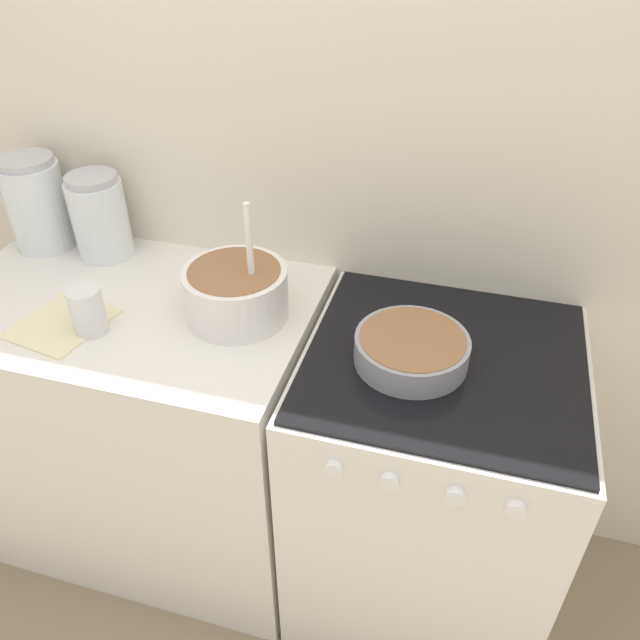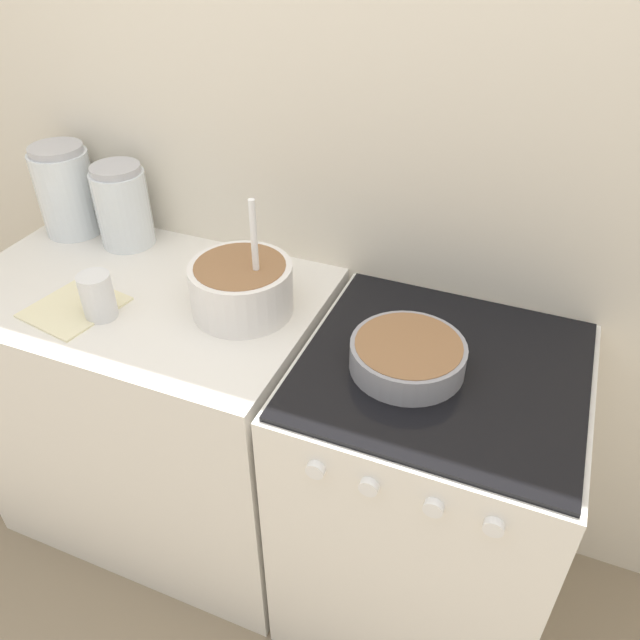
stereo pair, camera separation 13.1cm
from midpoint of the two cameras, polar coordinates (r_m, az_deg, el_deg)
ground_plane at (r=2.03m, az=-2.87°, el=-27.07°), size 12.00×12.00×0.00m
wall_back at (r=1.63m, az=5.63°, el=14.23°), size 4.95×0.05×2.40m
countertop_cabinet at (r=1.98m, az=-12.42°, el=-8.16°), size 0.97×0.63×0.89m
stove at (r=1.77m, az=11.66°, el=-15.35°), size 0.65×0.64×0.89m
mixing_bowl at (r=1.54m, az=-4.79°, el=3.13°), size 0.26×0.26×0.31m
baking_pan at (r=1.41m, az=10.68°, el=-3.28°), size 0.26×0.26×0.07m
storage_jar_left at (r=2.01m, az=-20.35°, el=10.55°), size 0.17×0.17×0.27m
storage_jar_middle at (r=1.90m, az=-15.62°, el=9.53°), size 0.15×0.15×0.24m
tin_can at (r=1.60m, az=-17.50°, el=2.03°), size 0.08×0.08×0.12m
recipe_page at (r=1.68m, az=-19.48°, el=1.05°), size 0.23×0.25×0.01m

